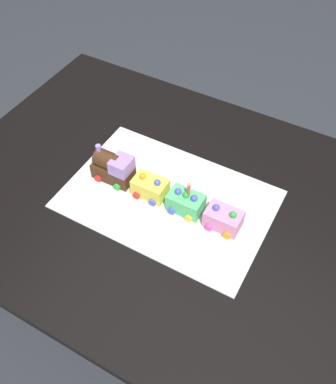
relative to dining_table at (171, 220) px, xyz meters
The scene contains 8 objects.
ground_plane 0.63m from the dining_table, ahead, with size 8.00×8.00×0.00m, color #2D3038.
dining_table is the anchor object (origin of this frame).
cake_board 0.11m from the dining_table, 125.75° to the right, with size 0.60×0.40×0.00m, color silver.
cake_locomotive 0.25m from the dining_table, behind, with size 0.14×0.08×0.12m.
cake_car_caboose_lemon 0.15m from the dining_table, 165.75° to the right, with size 0.10×0.08×0.07m.
cake_car_hopper_mint_green 0.15m from the dining_table, 15.06° to the right, with size 0.10×0.08×0.07m.
cake_car_tanker_bubblegum 0.22m from the dining_table, ahead, with size 0.10×0.08×0.07m.
birthday_candle 0.22m from the dining_table, 13.41° to the right, with size 0.01×0.01×0.05m.
Camera 1 is at (0.39, -0.71, 1.73)m, focal length 40.21 mm.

